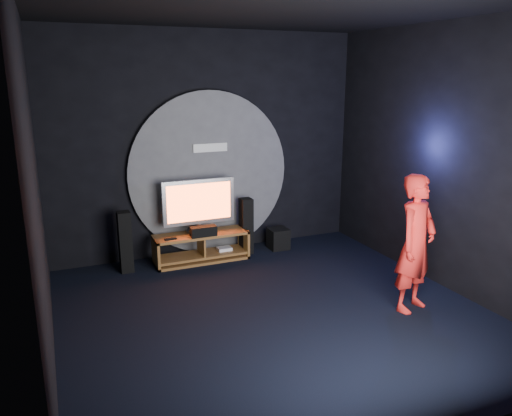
{
  "coord_description": "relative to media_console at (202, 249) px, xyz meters",
  "views": [
    {
      "loc": [
        -2.37,
        -5.04,
        2.82
      ],
      "look_at": [
        0.21,
        1.05,
        1.05
      ],
      "focal_mm": 35.0,
      "sensor_mm": 36.0,
      "label": 1
    }
  ],
  "objects": [
    {
      "name": "left_wall",
      "position": [
        -2.21,
        -2.05,
        1.56
      ],
      "size": [
        0.04,
        5.0,
        3.5
      ],
      "primitive_type": "cube",
      "color": "black",
      "rests_on": "ground"
    },
    {
      "name": "front_wall",
      "position": [
        0.29,
        -4.55,
        1.56
      ],
      "size": [
        5.0,
        0.04,
        3.5
      ],
      "primitive_type": "cube",
      "color": "black",
      "rests_on": "ground"
    },
    {
      "name": "ceiling",
      "position": [
        0.29,
        -2.05,
        3.31
      ],
      "size": [
        5.0,
        5.0,
        0.01
      ],
      "primitive_type": "cube",
      "color": "black",
      "rests_on": "back_wall"
    },
    {
      "name": "tv",
      "position": [
        -0.01,
        0.07,
        0.71
      ],
      "size": [
        1.13,
        0.22,
        0.84
      ],
      "color": "#AAAAB1",
      "rests_on": "media_console"
    },
    {
      "name": "player",
      "position": [
        1.92,
        -2.59,
        0.65
      ],
      "size": [
        0.72,
        0.6,
        1.7
      ],
      "primitive_type": "imported",
      "rotation": [
        0.0,
        0.0,
        0.36
      ],
      "color": "red",
      "rests_on": "ground"
    },
    {
      "name": "subwoofer",
      "position": [
        1.35,
        0.06,
        -0.02
      ],
      "size": [
        0.31,
        0.31,
        0.35
      ],
      "primitive_type": "cube",
      "color": "black",
      "rests_on": "ground"
    },
    {
      "name": "media_console",
      "position": [
        0.0,
        0.0,
        0.0
      ],
      "size": [
        1.46,
        0.45,
        0.45
      ],
      "color": "olive",
      "rests_on": "ground"
    },
    {
      "name": "tower_speaker_right",
      "position": [
        0.77,
        0.06,
        0.26
      ],
      "size": [
        0.18,
        0.2,
        0.91
      ],
      "primitive_type": "cube",
      "color": "black",
      "rests_on": "ground"
    },
    {
      "name": "floor",
      "position": [
        0.29,
        -2.05,
        -0.19
      ],
      "size": [
        5.0,
        5.0,
        0.0
      ],
      "primitive_type": "plane",
      "color": "black",
      "rests_on": "ground"
    },
    {
      "name": "wall_disc_panel",
      "position": [
        0.29,
        0.39,
        1.11
      ],
      "size": [
        2.6,
        0.11,
        2.6
      ],
      "color": "#515156",
      "rests_on": "ground"
    },
    {
      "name": "remote",
      "position": [
        -0.51,
        -0.12,
        0.27
      ],
      "size": [
        0.18,
        0.05,
        0.02
      ],
      "primitive_type": "cube",
      "color": "black",
      "rests_on": "media_console"
    },
    {
      "name": "back_wall",
      "position": [
        0.29,
        0.45,
        1.56
      ],
      "size": [
        5.0,
        0.04,
        3.5
      ],
      "primitive_type": "cube",
      "color": "black",
      "rests_on": "ground"
    },
    {
      "name": "center_speaker",
      "position": [
        -0.01,
        -0.14,
        0.33
      ],
      "size": [
        0.4,
        0.15,
        0.15
      ],
      "primitive_type": "cube",
      "color": "black",
      "rests_on": "media_console"
    },
    {
      "name": "right_wall",
      "position": [
        2.79,
        -2.05,
        1.56
      ],
      "size": [
        0.04,
        5.0,
        3.5
      ],
      "primitive_type": "cube",
      "color": "black",
      "rests_on": "ground"
    },
    {
      "name": "tower_speaker_left",
      "position": [
        -1.15,
        0.01,
        0.26
      ],
      "size": [
        0.18,
        0.2,
        0.91
      ],
      "primitive_type": "cube",
      "color": "black",
      "rests_on": "ground"
    }
  ]
}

